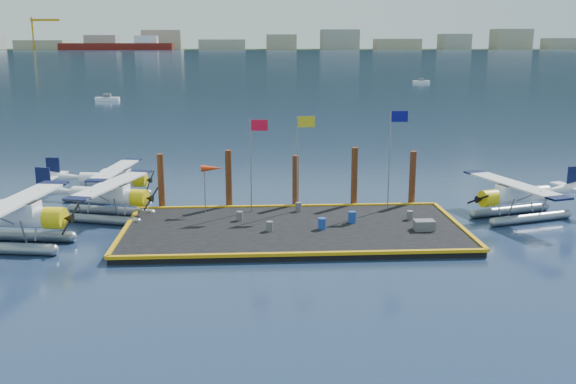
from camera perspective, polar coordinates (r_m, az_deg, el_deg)
The scene contains 24 objects.
ground at distance 38.55m, azimuth 0.50°, elevation -3.71°, with size 4000.00×4000.00×0.00m, color #162843.
dock at distance 38.49m, azimuth 0.50°, elevation -3.42°, with size 20.00×10.00×0.40m, color black.
dock_bumpers at distance 38.41m, azimuth 0.51°, elevation -3.01°, with size 20.25×10.25×0.18m, color #C9900B, non-canonical shape.
far_backdrop at distance 1790.80m, azimuth 4.45°, elevation 13.15°, with size 3050.00×2050.00×810.00m.
seaplane_a at distance 38.76m, azimuth -23.41°, elevation -2.30°, with size 9.34×10.25×3.62m.
seaplane_b at distance 42.82m, azimuth -15.77°, elevation -0.55°, with size 8.41×9.01×3.22m.
seaplane_c at distance 48.28m, azimuth -15.42°, elevation 0.91°, with size 7.78×8.58×3.03m.
seaplane_d at distance 43.93m, azimuth 19.70°, elevation -0.51°, with size 8.30×8.91×3.18m.
drum_0 at distance 39.88m, azimuth -4.32°, elevation -2.14°, with size 0.40×0.40×0.57m, color #58575D.
drum_1 at distance 37.99m, azimuth 3.05°, elevation -2.82°, with size 0.48×0.48×0.67m, color #1B3F97.
drum_2 at distance 39.46m, azimuth 5.73°, elevation -2.24°, with size 0.49×0.49×0.69m, color #1B3F97.
drum_3 at distance 37.59m, azimuth -1.64°, elevation -3.06°, with size 0.41×0.41×0.58m, color #58575D.
drum_4 at distance 40.68m, azimuth 10.78°, elevation -2.04°, with size 0.40×0.40×0.56m, color #58575D.
drum_5 at distance 41.91m, azimuth 0.93°, elevation -1.33°, with size 0.42×0.42×0.59m, color #58575D.
crate at distance 38.62m, azimuth 12.01°, elevation -2.90°, with size 1.18×0.79×0.59m, color #58575D.
flagpole_red at distance 41.16m, azimuth -3.04°, elevation 3.66°, with size 1.14×0.08×6.00m.
flagpole_yellow at distance 41.27m, azimuth 1.13°, elevation 3.86°, with size 1.14×0.08×6.20m.
flagpole_blue at distance 42.14m, azimuth 9.30°, elevation 4.12°, with size 1.14×0.08×6.50m.
windsock at distance 41.44m, azimuth -6.80°, elevation 2.01°, with size 1.40×0.44×3.12m.
piling_0 at distance 43.59m, azimuth -11.21°, elevation 0.75°, with size 0.44×0.44×4.00m, color #402012.
piling_1 at distance 43.19m, azimuth -5.29°, elevation 0.97°, with size 0.44×0.44×4.20m, color #402012.
piling_2 at distance 43.32m, azimuth 0.68°, elevation 0.79°, with size 0.44×0.44×3.80m, color #402012.
piling_3 at distance 43.73m, azimuth 5.92°, elevation 1.18°, with size 0.44×0.44×4.30m, color #402012.
piling_4 at distance 44.58m, azimuth 10.99°, elevation 1.04°, with size 0.44×0.44×4.00m, color #402012.
Camera 1 is at (-2.56, -36.79, 11.24)m, focal length 40.00 mm.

